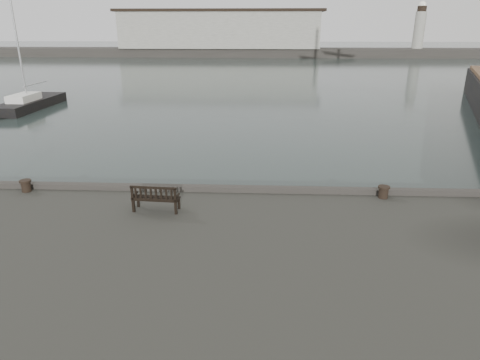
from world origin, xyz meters
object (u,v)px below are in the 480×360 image
at_px(yacht_d, 31,106).
at_px(bench, 156,203).
at_px(bollard_right, 383,192).
at_px(bollard_left, 26,186).

bearing_deg(yacht_d, bench, -54.92).
height_order(bollard_right, yacht_d, yacht_d).
distance_m(bollard_right, yacht_d, 34.08).
distance_m(bollard_left, yacht_d, 26.80).
xyz_separation_m(bollard_left, yacht_d, (-12.43, 23.69, -1.53)).
xyz_separation_m(bench, bollard_left, (-4.81, 1.39, -0.06)).
xyz_separation_m(bollard_left, bollard_right, (12.02, 0.00, -0.00)).
relative_size(bench, bollard_left, 3.57).
bearing_deg(yacht_d, bollard_right, -43.52).
distance_m(bollard_left, bollard_right, 12.02).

